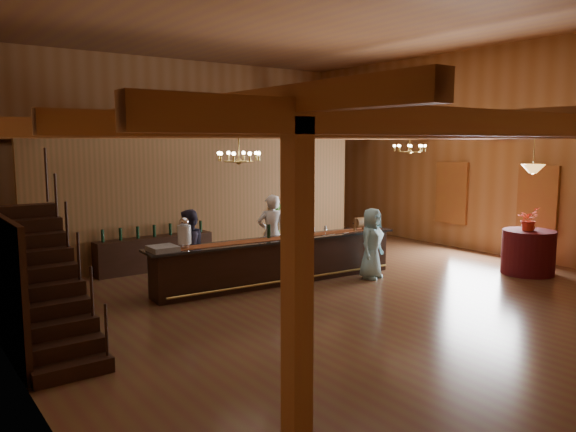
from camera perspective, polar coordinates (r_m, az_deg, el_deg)
floor at (r=12.05m, az=2.26°, el=-6.86°), size 14.00×14.00×0.00m
ceiling at (r=11.94m, az=2.40°, el=19.63°), size 14.00×14.00×0.00m
wall_back at (r=17.70m, az=-11.99°, el=6.58°), size 12.00×0.10×5.50m
wall_right at (r=16.11m, az=19.41°, el=6.24°), size 0.10×14.00×5.50m
beam_grid at (r=12.08m, az=0.83°, el=8.70°), size 11.90×13.90×0.39m
support_posts at (r=11.37m, az=3.86°, el=0.47°), size 9.20×10.20×3.20m
partition_wall at (r=14.41m, az=-7.96°, el=1.71°), size 9.00×0.18×3.10m
window_right_front at (r=15.28m, az=24.04°, el=1.45°), size 0.12×1.05×1.75m
window_right_back at (r=16.72m, az=16.31°, el=2.27°), size 0.12×1.05×1.75m
staircase at (r=8.83m, az=-23.47°, el=-6.17°), size 1.00×2.80×2.00m
backroom_boxes at (r=16.41m, az=-10.56°, el=-1.24°), size 4.10×0.60×1.10m
tasting_bar at (r=11.99m, az=-0.93°, el=-4.53°), size 5.83×1.14×0.98m
beverage_dispenser at (r=10.97m, az=-10.49°, el=-1.74°), size 0.26×0.26×0.60m
glass_rack_tray at (r=10.76m, az=-12.59°, el=-3.25°), size 0.50×0.50×0.10m
raffle_drum at (r=13.06m, az=7.27°, el=-0.68°), size 0.34×0.24×0.30m
bar_bottle_0 at (r=11.87m, az=-1.97°, el=-1.58°), size 0.07×0.07×0.30m
bar_bottle_1 at (r=12.10m, az=-0.12°, el=-1.40°), size 0.07×0.07×0.30m
backbar_shelf at (r=13.59m, az=-13.36°, el=-3.70°), size 2.83×0.50×0.79m
round_table at (r=13.94m, az=23.22°, el=-3.38°), size 1.16×1.16×1.01m
chandelier_left at (r=10.48m, az=-5.02°, el=6.07°), size 0.80×0.80×0.62m
chandelier_right at (r=14.64m, az=12.26°, el=6.77°), size 0.80×0.80×0.51m
pendant_lamp at (r=13.73m, az=23.63°, el=4.43°), size 0.52×0.52×0.90m
bartender at (r=12.83m, az=-1.67°, el=-1.84°), size 0.78×0.66×1.81m
staff_second at (r=11.64m, az=-10.06°, el=-3.36°), size 1.01×0.96×1.64m
guest at (r=12.48m, az=8.49°, el=-2.77°), size 0.89×0.73×1.56m
floor_plant at (r=15.57m, az=-1.64°, el=-1.09°), size 0.74×0.60×1.32m
table_flowers at (r=13.74m, az=23.20°, el=-0.28°), size 0.52×0.46×0.53m
table_vase at (r=13.82m, az=23.49°, el=-0.75°), size 0.17×0.17×0.29m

